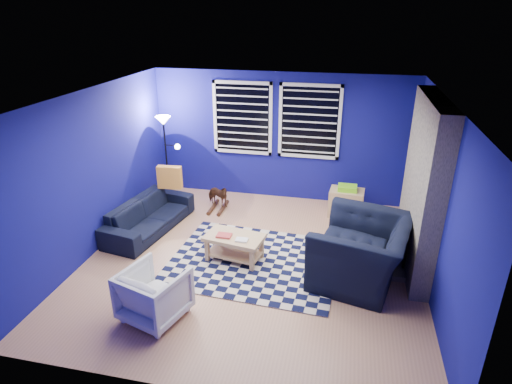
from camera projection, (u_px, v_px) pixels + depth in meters
floor at (252, 261)px, 6.57m from camera, size 5.00×5.00×0.00m
ceiling at (252, 97)px, 5.57m from camera, size 5.00×5.00×0.00m
wall_back at (281, 138)px, 8.31m from camera, size 5.00×0.00×5.00m
wall_left at (94, 172)px, 6.56m from camera, size 0.00×5.00×5.00m
wall_right at (438, 201)px, 5.58m from camera, size 0.00×5.00×5.00m
fireplace at (421, 190)px, 6.08m from camera, size 0.65×2.00×2.50m
window_left at (242, 118)px, 8.29m from camera, size 1.17×0.06×1.42m
window_right at (309, 122)px, 8.03m from camera, size 1.17×0.06×1.42m
tv at (417, 146)px, 7.33m from camera, size 0.07×1.00×0.58m
rug at (254, 261)px, 6.55m from camera, size 2.61×2.15×0.02m
sofa at (149, 216)px, 7.38m from camera, size 1.95×1.03×0.54m
armchair_big at (361, 251)px, 5.97m from camera, size 1.62×1.49×0.90m
armchair_bent at (154, 294)px, 5.27m from camera, size 0.90×0.91×0.67m
rocking_horse at (217, 195)px, 8.13m from camera, size 0.41×0.57×0.44m
coffee_table at (234, 243)px, 6.48m from camera, size 0.94×0.64×0.44m
cabinet at (346, 202)px, 7.90m from camera, size 0.64×0.46×0.60m
floor_lamp at (165, 132)px, 8.13m from camera, size 0.46×0.28×1.70m
throw_pillow at (170, 177)px, 7.74m from camera, size 0.45×0.17×0.42m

